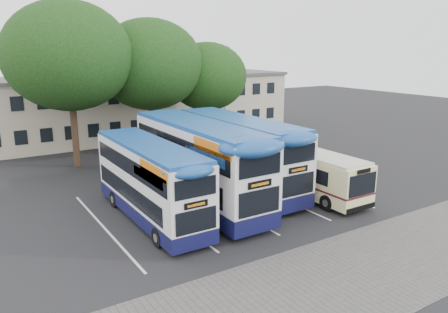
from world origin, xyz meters
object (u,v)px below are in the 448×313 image
object	(u,v)px
lamp_post	(225,88)
tree_right	(207,77)
tree_left	(68,56)
tree_mid	(150,65)
bus_dd_left	(150,178)
bus_single	(303,168)
bus_dd_right	(238,151)
bus_dd_mid	(198,160)

from	to	relation	value
lamp_post	tree_right	xyz separation A→B (m)	(-3.00, -1.80, 1.32)
tree_left	tree_mid	world-z (taller)	tree_left
bus_dd_left	bus_single	distance (m)	9.96
tree_right	bus_dd_right	distance (m)	13.10
lamp_post	bus_dd_left	distance (m)	20.97
tree_left	bus_single	bearing A→B (deg)	-52.48
bus_dd_left	bus_dd_mid	xyz separation A→B (m)	(3.27, 0.68, 0.39)
lamp_post	bus_single	xyz separation A→B (m)	(-4.32, -16.02, -3.51)
lamp_post	bus_dd_left	world-z (taller)	lamp_post
bus_single	lamp_post	bearing A→B (deg)	74.90
bus_dd_left	bus_dd_mid	world-z (taller)	bus_dd_mid
lamp_post	tree_left	size ratio (longest dim) A/B	0.74
tree_right	bus_dd_left	size ratio (longest dim) A/B	0.94
tree_right	bus_dd_right	bearing A→B (deg)	-111.10
bus_dd_mid	bus_single	distance (m)	6.89
tree_right	bus_dd_right	xyz separation A→B (m)	(-4.51, -11.69, -3.83)
bus_dd_right	bus_single	distance (m)	4.19
tree_right	bus_single	bearing A→B (deg)	-95.33
lamp_post	bus_dd_left	size ratio (longest dim) A/B	0.91
lamp_post	tree_left	world-z (taller)	tree_left
bus_dd_left	bus_single	world-z (taller)	bus_dd_left
lamp_post	tree_right	bearing A→B (deg)	-149.01
bus_dd_mid	tree_mid	bearing A→B (deg)	78.50
tree_mid	bus_single	bearing A→B (deg)	-74.36
tree_mid	bus_dd_left	world-z (taller)	tree_mid
bus_single	tree_right	bearing A→B (deg)	84.67
bus_dd_mid	bus_single	world-z (taller)	bus_dd_mid
bus_dd_right	tree_right	bearing A→B (deg)	68.90
lamp_post	bus_single	distance (m)	16.96
tree_left	bus_dd_left	bearing A→B (deg)	-87.10
lamp_post	bus_dd_left	bearing A→B (deg)	-133.18
bus_dd_right	tree_left	bearing A→B (deg)	123.33
lamp_post	bus_dd_right	xyz separation A→B (m)	(-7.51, -13.49, -2.51)
lamp_post	tree_right	size ratio (longest dim) A/B	0.96
tree_mid	bus_dd_mid	xyz separation A→B (m)	(-2.61, -12.81, -4.88)
tree_mid	bus_single	distance (m)	16.06
lamp_post	bus_dd_mid	xyz separation A→B (m)	(-10.95, -14.48, -2.41)
tree_mid	tree_right	bearing A→B (deg)	-1.38
tree_right	bus_dd_left	bearing A→B (deg)	-130.05
tree_mid	bus_dd_right	xyz separation A→B (m)	(0.84, -11.82, -4.99)
bus_dd_left	bus_dd_right	size ratio (longest dim) A/B	0.89
tree_mid	bus_dd_right	distance (m)	12.85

